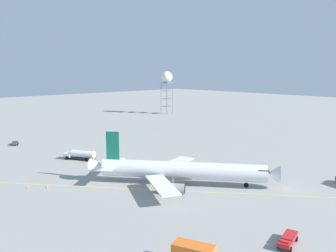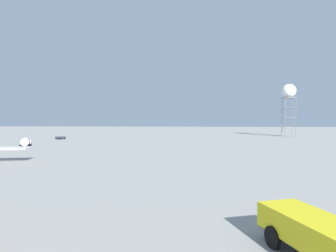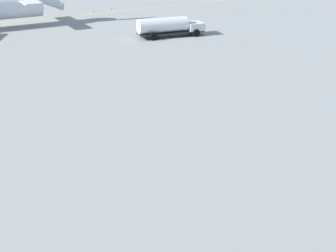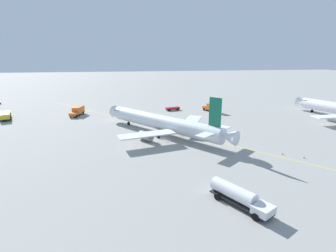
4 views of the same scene
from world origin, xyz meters
TOP-DOWN VIEW (x-y plane):
  - fuel_tanker_truck at (-33.20, -5.64)m, footprint 9.89×6.98m
  - safety_cone_near at (-15.65, -24.15)m, footprint 0.36×0.36m
  - safety_cone_mid at (-18.42, -27.54)m, footprint 0.36×0.36m

SIDE VIEW (x-z plane):
  - safety_cone_near at x=-15.65m, z-range 0.00..0.55m
  - safety_cone_mid at x=-18.42m, z-range 0.00..0.55m
  - fuel_tanker_truck at x=-33.20m, z-range 0.15..3.02m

